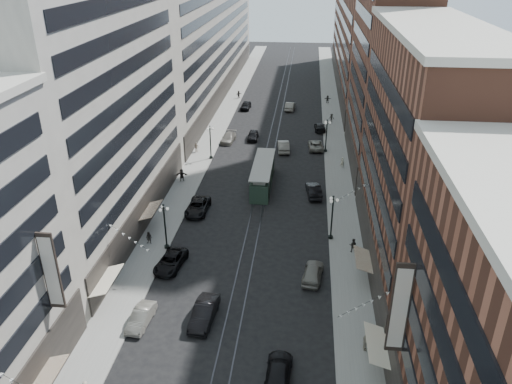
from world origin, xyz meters
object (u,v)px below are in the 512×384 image
at_px(car_7, 198,207).
at_px(lamppost_se_far, 332,216).
at_px(lamppost_se_mid, 326,135).
at_px(car_11, 316,145).
at_px(lamppost_sw_far, 165,225).
at_px(car_9, 246,105).
at_px(pedestrian_9, 331,118).
at_px(pedestrian_8, 342,162).
at_px(car_14, 290,106).
at_px(lamppost_sw_mid, 210,141).
at_px(pedestrian_extra_0, 328,99).
at_px(car_6, 279,371).
at_px(car_10, 314,190).
at_px(car_1, 141,317).
at_px(car_12, 320,127).
at_px(pedestrian_extra_1, 239,94).
at_px(car_4, 313,272).
at_px(car_13, 253,135).
at_px(car_5, 204,313).
at_px(pedestrian_2, 149,238).
at_px(car_8, 228,138).
at_px(car_2, 171,261).
at_px(streetcar, 263,175).
at_px(pedestrian_6, 196,147).
at_px(car_extra_0, 283,146).
at_px(pedestrian_5, 182,175).
at_px(pedestrian_4, 365,342).

bearing_deg(car_7, lamppost_se_far, -15.39).
relative_size(lamppost_se_mid, car_11, 1.08).
bearing_deg(lamppost_sw_far, car_9, 87.79).
bearing_deg(lamppost_se_mid, lamppost_se_far, -90.00).
bearing_deg(pedestrian_9, pedestrian_8, -84.17).
bearing_deg(car_14, lamppost_sw_mid, 73.17).
relative_size(car_7, car_9, 1.20).
distance_m(car_11, car_14, 23.20).
xyz_separation_m(lamppost_se_mid, pedestrian_9, (1.47, 15.91, -2.11)).
bearing_deg(lamppost_se_far, pedestrian_extra_0, 88.95).
distance_m(car_6, car_10, 33.01).
bearing_deg(car_1, pedestrian_extra_0, 80.77).
height_order(lamppost_sw_far, car_10, lamppost_sw_far).
relative_size(car_12, pedestrian_extra_1, 2.80).
height_order(car_4, car_9, car_4).
bearing_deg(lamppost_se_mid, pedestrian_9, 84.72).
height_order(lamppost_sw_mid, car_13, lamppost_sw_mid).
relative_size(lamppost_sw_mid, car_13, 1.23).
height_order(car_5, car_7, car_5).
relative_size(car_4, pedestrian_extra_1, 2.74).
height_order(car_7, pedestrian_9, pedestrian_9).
height_order(lamppost_se_mid, car_12, lamppost_se_mid).
bearing_deg(car_14, car_7, 82.98).
distance_m(car_5, pedestrian_extra_1, 75.26).
bearing_deg(lamppost_se_far, pedestrian_8, 83.69).
distance_m(pedestrian_2, car_8, 34.91).
bearing_deg(lamppost_se_far, car_2, -156.37).
distance_m(car_1, car_6, 13.69).
distance_m(car_14, pedestrian_9, 11.60).
bearing_deg(lamppost_se_mid, streetcar, -123.17).
bearing_deg(pedestrian_2, car_10, 43.78).
bearing_deg(streetcar, pedestrian_6, 136.19).
distance_m(lamppost_se_far, pedestrian_extra_1, 62.45).
bearing_deg(car_5, car_extra_0, 88.03).
xyz_separation_m(car_9, pedestrian_6, (-5.06, -26.01, 0.21)).
bearing_deg(pedestrian_5, car_11, 29.84).
bearing_deg(pedestrian_2, car_8, 89.38).
xyz_separation_m(car_5, car_extra_0, (4.84, 43.34, 0.02)).
height_order(car_10, pedestrian_extra_1, pedestrian_extra_1).
bearing_deg(car_9, pedestrian_extra_1, 111.33).
relative_size(lamppost_se_far, car_13, 1.23).
bearing_deg(car_11, pedestrian_6, 6.64).
bearing_deg(car_extra_0, pedestrian_6, 3.60).
bearing_deg(car_extra_0, car_14, -96.04).
bearing_deg(car_13, car_14, 72.28).
xyz_separation_m(car_2, pedestrian_8, (19.41, 28.96, 0.24)).
relative_size(pedestrian_4, car_10, 0.33).
xyz_separation_m(car_5, car_10, (9.87, 26.76, -0.02)).
relative_size(lamppost_sw_mid, car_14, 1.09).
height_order(car_6, pedestrian_extra_0, pedestrian_extra_0).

